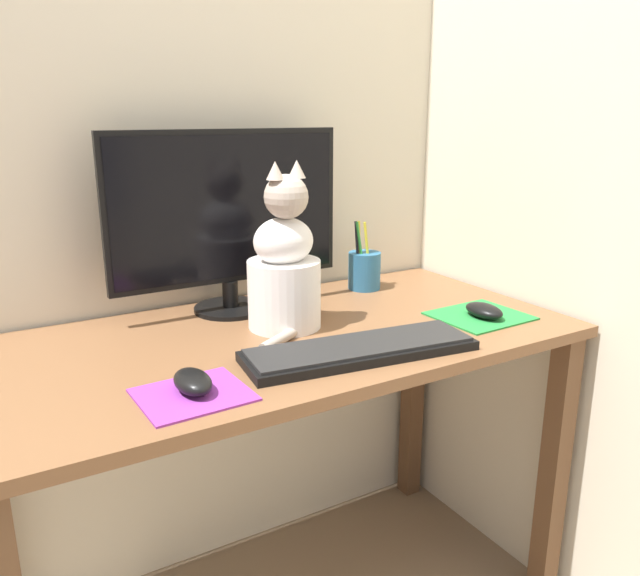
% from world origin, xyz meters
% --- Properties ---
extents(wall_back, '(7.00, 0.04, 2.50)m').
position_xyz_m(wall_back, '(0.00, 0.33, 1.25)').
color(wall_back, beige).
rests_on(wall_back, ground_plane).
extents(wall_side_right, '(0.04, 7.00, 2.50)m').
position_xyz_m(wall_side_right, '(0.64, 0.00, 1.25)').
color(wall_side_right, beige).
rests_on(wall_side_right, ground_plane).
extents(desk, '(1.22, 0.60, 0.72)m').
position_xyz_m(desk, '(0.00, 0.00, 0.61)').
color(desk, brown).
rests_on(desk, ground_plane).
extents(monitor, '(0.55, 0.17, 0.41)m').
position_xyz_m(monitor, '(-0.03, 0.21, 0.94)').
color(monitor, black).
rests_on(monitor, desk).
extents(keyboard, '(0.46, 0.19, 0.02)m').
position_xyz_m(keyboard, '(0.07, -0.18, 0.73)').
color(keyboard, black).
rests_on(keyboard, desk).
extents(mousepad_left, '(0.18, 0.16, 0.00)m').
position_xyz_m(mousepad_left, '(-0.26, -0.19, 0.72)').
color(mousepad_left, purple).
rests_on(mousepad_left, desk).
extents(mousepad_right, '(0.20, 0.18, 0.00)m').
position_xyz_m(mousepad_right, '(0.43, -0.12, 0.72)').
color(mousepad_right, '#238438').
rests_on(mousepad_right, desk).
extents(computer_mouse_left, '(0.06, 0.10, 0.03)m').
position_xyz_m(computer_mouse_left, '(-0.26, -0.18, 0.74)').
color(computer_mouse_left, black).
rests_on(computer_mouse_left, mousepad_left).
extents(computer_mouse_right, '(0.06, 0.10, 0.03)m').
position_xyz_m(computer_mouse_right, '(0.43, -0.14, 0.74)').
color(computer_mouse_right, black).
rests_on(computer_mouse_right, mousepad_right).
extents(cat, '(0.21, 0.22, 0.35)m').
position_xyz_m(cat, '(0.02, 0.04, 0.85)').
color(cat, white).
rests_on(cat, desk).
extents(pen_cup, '(0.08, 0.08, 0.18)m').
position_xyz_m(pen_cup, '(0.34, 0.20, 0.77)').
color(pen_cup, '#286089').
rests_on(pen_cup, desk).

